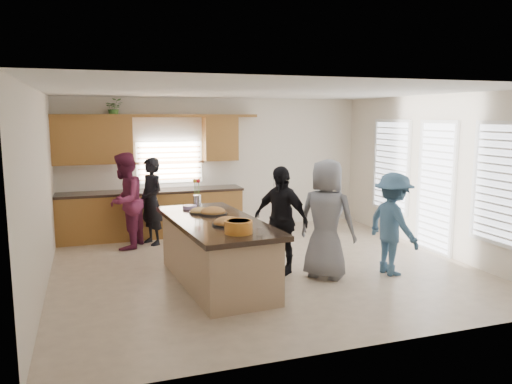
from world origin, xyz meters
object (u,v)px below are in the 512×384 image
object	(u,v)px
salad_bowl	(239,226)
woman_right_front	(326,219)
island	(216,253)
woman_left_back	(152,201)
woman_left_mid	(125,201)
woman_left_front	(280,220)
woman_right_back	(393,224)

from	to	relation	value
salad_bowl	woman_right_front	xyz separation A→B (m)	(1.56, 0.64, -0.14)
island	salad_bowl	distance (m)	1.10
woman_left_back	woman_left_mid	size ratio (longest dim) A/B	0.93
salad_bowl	woman_left_mid	world-z (taller)	woman_left_mid
island	woman_left_back	bearing A→B (deg)	98.72
salad_bowl	woman_left_mid	size ratio (longest dim) A/B	0.20
island	woman_left_back	world-z (taller)	woman_left_back
woman_left_front	woman_right_back	bearing A→B (deg)	35.13
salad_bowl	woman_left_front	bearing A→B (deg)	47.50
woman_left_back	woman_left_mid	world-z (taller)	woman_left_mid
woman_left_mid	woman_left_front	bearing A→B (deg)	69.64
woman_left_back	woman_right_back	distance (m)	4.47
woman_left_front	woman_right_front	world-z (taller)	woman_right_front
island	woman_right_back	world-z (taller)	woman_right_back
woman_left_back	woman_right_back	world-z (taller)	woman_left_back
woman_left_mid	woman_left_back	bearing A→B (deg)	132.93
woman_left_mid	salad_bowl	bearing A→B (deg)	44.74
salad_bowl	woman_right_back	size ratio (longest dim) A/B	0.23
woman_right_front	salad_bowl	bearing A→B (deg)	69.46
salad_bowl	woman_left_back	distance (m)	3.57
woman_left_mid	woman_right_back	size ratio (longest dim) A/B	1.12
woman_left_mid	woman_right_back	distance (m)	4.75
woman_left_back	woman_left_mid	distance (m)	0.52
woman_left_back	woman_right_front	bearing A→B (deg)	14.42
salad_bowl	woman_right_back	distance (m)	2.66
woman_right_back	woman_left_back	bearing A→B (deg)	41.24
island	salad_bowl	bearing A→B (deg)	-90.23
woman_left_front	woman_right_front	bearing A→B (deg)	16.79
woman_left_front	woman_right_back	world-z (taller)	woman_left_front
woman_right_front	woman_left_back	bearing A→B (deg)	-4.80
island	woman_right_front	bearing A→B (deg)	-14.40
island	woman_left_front	size ratio (longest dim) A/B	1.66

